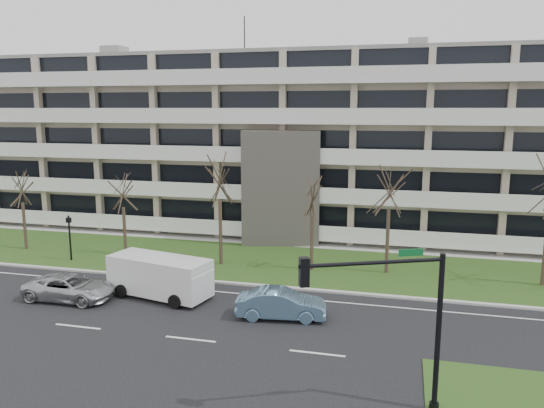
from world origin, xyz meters
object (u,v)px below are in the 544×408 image
(traffic_signal, at_px, (393,310))
(pedestrian_signal, at_px, (69,232))
(silver_pickup, at_px, (70,288))
(blue_sedan, at_px, (281,304))
(white_van, at_px, (161,274))

(traffic_signal, relative_size, pedestrian_signal, 1.84)
(silver_pickup, distance_m, blue_sedan, 12.20)
(traffic_signal, bearing_deg, pedestrian_signal, 123.91)
(silver_pickup, height_order, traffic_signal, traffic_signal)
(traffic_signal, xyz_separation_m, pedestrian_signal, (-22.55, 14.17, -1.81))
(silver_pickup, xyz_separation_m, blue_sedan, (12.20, 0.30, 0.05))
(traffic_signal, bearing_deg, silver_pickup, 133.82)
(silver_pickup, height_order, white_van, white_van)
(blue_sedan, relative_size, white_van, 0.73)
(silver_pickup, xyz_separation_m, white_van, (4.82, 1.67, 0.68))
(pedestrian_signal, bearing_deg, blue_sedan, -24.80)
(silver_pickup, height_order, blue_sedan, blue_sedan)
(silver_pickup, distance_m, traffic_signal, 19.60)
(blue_sedan, bearing_deg, pedestrian_signal, 60.62)
(blue_sedan, distance_m, pedestrian_signal, 18.13)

